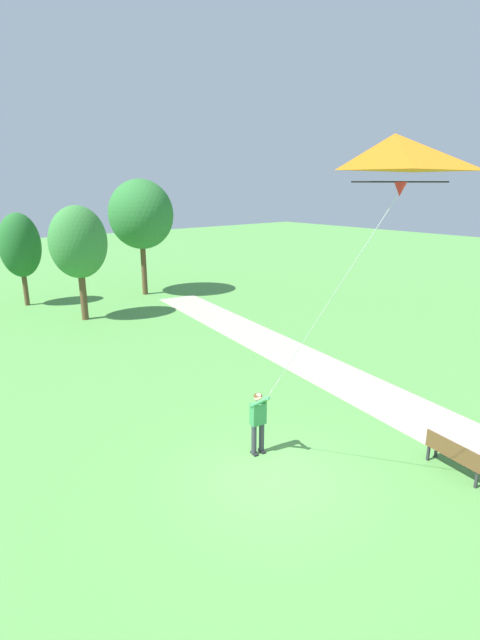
{
  "coord_description": "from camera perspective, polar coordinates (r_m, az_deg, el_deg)",
  "views": [
    {
      "loc": [
        -6.88,
        -7.16,
        6.87
      ],
      "look_at": [
        0.21,
        1.52,
        3.63
      ],
      "focal_mm": 26.13,
      "sensor_mm": 36.0,
      "label": 1
    }
  ],
  "objects": [
    {
      "name": "tree_lakeside_far",
      "position": [
        30.62,
        -12.05,
        12.51
      ],
      "size": [
        3.92,
        4.46,
        7.3
      ],
      "color": "brown",
      "rests_on": "ground"
    },
    {
      "name": "flying_kite",
      "position": [
        8.23,
        18.16,
        17.21
      ],
      "size": [
        1.8,
        4.04,
        5.78
      ],
      "color": "orange"
    },
    {
      "name": "tree_treeline_right",
      "position": [
        30.04,
        -25.35,
        8.24
      ],
      "size": [
        2.32,
        2.25,
        5.42
      ],
      "color": "brown",
      "rests_on": "ground"
    },
    {
      "name": "ground_plane",
      "position": [
        12.08,
        3.98,
        -18.61
      ],
      "size": [
        120.0,
        120.0,
        0.0
      ],
      "primitive_type": "plane",
      "color": "#569947"
    },
    {
      "name": "park_bench_near_walkway",
      "position": [
        13.06,
        24.84,
        -14.67
      ],
      "size": [
        0.65,
        1.55,
        0.88
      ],
      "color": "brown",
      "rests_on": "ground"
    },
    {
      "name": "tree_treeline_left",
      "position": [
        25.47,
        -19.19,
        8.92
      ],
      "size": [
        2.94,
        2.61,
        5.95
      ],
      "color": "brown",
      "rests_on": "ground"
    },
    {
      "name": "walkway_path",
      "position": [
        17.23,
        14.15,
        -7.88
      ],
      "size": [
        7.03,
        32.01,
        0.02
      ],
      "primitive_type": "cube",
      "rotation": [
        0.0,
        0.0,
        -0.15
      ],
      "color": "#ADA393",
      "rests_on": "ground"
    },
    {
      "name": "person_kite_flyer",
      "position": [
        12.41,
        2.28,
        -11.89
      ],
      "size": [
        0.52,
        0.62,
        1.83
      ],
      "color": "#232328",
      "rests_on": "ground"
    }
  ]
}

